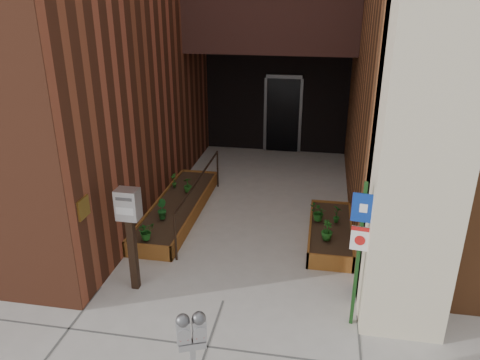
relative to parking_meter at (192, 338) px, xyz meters
The scene contains 14 objects.
ground 2.33m from the parking_meter, 93.51° to the left, with size 80.00×80.00×0.00m, color #9E9991.
planter_left 5.14m from the parking_meter, 109.39° to the left, with size 0.90×3.60×0.30m.
planter_right 4.61m from the parking_meter, 70.93° to the left, with size 0.80×2.20×0.30m.
handrail 4.87m from the parking_meter, 104.02° to the left, with size 0.04×3.34×0.90m.
parking_meter is the anchor object (origin of this frame).
sign_post 2.60m from the parking_meter, 46.74° to the left, with size 0.30×0.09×2.18m.
payment_dropbox 2.68m from the parking_meter, 125.87° to the left, with size 0.34×0.26×1.70m.
shrub_left_a 3.66m from the parking_meter, 118.86° to the left, with size 0.29×0.29×0.33m, color #1B5718.
shrub_left_b 4.39m from the parking_meter, 113.61° to the left, with size 0.21×0.21×0.39m, color #16501A.
shrub_left_c 5.56m from the parking_meter, 106.79° to the left, with size 0.18×0.18×0.33m, color #1D5217.
shrub_left_d 5.87m from the parking_meter, 109.78° to the left, with size 0.17×0.17×0.33m, color #245C1A.
shrub_right_a 4.01m from the parking_meter, 69.43° to the left, with size 0.21×0.21×0.37m, color #1A5117.
shrub_right_b 4.71m from the parking_meter, 70.32° to the left, with size 0.19×0.19×0.37m, color #19591A.
shrub_right_c 4.62m from the parking_meter, 74.50° to the left, with size 0.31×0.31×0.34m, color #1A5819.
Camera 1 is at (1.29, -5.74, 4.44)m, focal length 35.00 mm.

